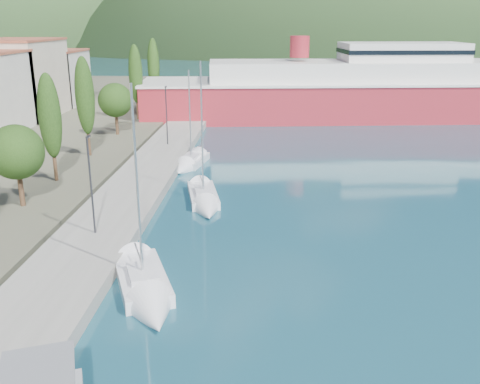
{
  "coord_description": "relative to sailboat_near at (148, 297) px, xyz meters",
  "views": [
    {
      "loc": [
        1.65,
        -16.57,
        13.4
      ],
      "look_at": [
        0.0,
        14.0,
        3.5
      ],
      "focal_mm": 40.0,
      "sensor_mm": 36.0,
      "label": 1
    }
  ],
  "objects": [
    {
      "name": "sailboat_near",
      "position": [
        0.0,
        0.0,
        0.0
      ],
      "size": [
        5.16,
        8.35,
        11.54
      ],
      "color": "silver",
      "rests_on": "ground"
    },
    {
      "name": "ground",
      "position": [
        4.17,
        113.32,
        -0.31
      ],
      "size": [
        1400.0,
        1400.0,
        0.0
      ],
      "primitive_type": "plane",
      "color": "#1B4B5B"
    },
    {
      "name": "tree_row",
      "position": [
        -11.66,
        24.59,
        5.42
      ],
      "size": [
        3.87,
        65.32,
        10.32
      ],
      "color": "#47301E",
      "rests_on": "land_strip"
    },
    {
      "name": "lamp_posts",
      "position": [
        -4.83,
        7.57,
        3.77
      ],
      "size": [
        0.15,
        48.34,
        6.06
      ],
      "color": "#2D2D33",
      "rests_on": "quay"
    },
    {
      "name": "sailboat_mid",
      "position": [
        1.19,
        14.32,
        -0.03
      ],
      "size": [
        3.67,
        8.18,
        11.39
      ],
      "color": "silver",
      "rests_on": "ground"
    },
    {
      "name": "quay",
      "position": [
        -4.83,
        19.32,
        0.09
      ],
      "size": [
        5.0,
        88.0,
        0.8
      ],
      "primitive_type": "cube",
      "color": "gray",
      "rests_on": "ground"
    },
    {
      "name": "sailboat_far",
      "position": [
        -1.81,
        25.15,
        -0.03
      ],
      "size": [
        3.25,
        6.97,
        9.85
      ],
      "color": "silver",
      "rests_on": "ground"
    },
    {
      "name": "ferry",
      "position": [
        18.37,
        53.7,
        3.32
      ],
      "size": [
        60.95,
        18.48,
        11.92
      ],
      "color": "maroon",
      "rests_on": "ground"
    }
  ]
}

